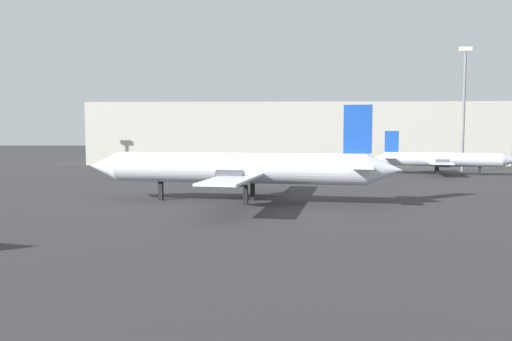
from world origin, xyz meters
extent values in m
cylinder|color=silver|center=(0.51, 43.13, 3.67)|extent=(26.86, 7.52, 3.23)
cone|color=silver|center=(-14.41, 45.59, 3.67)|extent=(4.03, 3.77, 3.23)
cone|color=silver|center=(15.43, 40.68, 3.67)|extent=(4.03, 3.77, 3.23)
cube|color=silver|center=(1.82, 42.92, 3.18)|extent=(7.84, 26.97, 0.21)
cube|color=silver|center=(13.24, 41.04, 3.99)|extent=(3.30, 7.66, 0.14)
cube|color=#1947B2|center=(12.80, 41.11, 7.71)|extent=(2.83, 0.72, 4.86)
cylinder|color=#4C4C54|center=(0.21, 38.03, 3.02)|extent=(2.87, 2.00, 1.59)
cylinder|color=#4C4C54|center=(1.86, 48.06, 3.02)|extent=(2.87, 2.00, 1.59)
cube|color=black|center=(-7.92, 44.52, 1.02)|extent=(0.51, 0.51, 2.05)
cube|color=black|center=(1.54, 41.18, 1.02)|extent=(0.51, 0.51, 2.05)
cube|color=black|center=(2.11, 44.66, 1.02)|extent=(0.51, 0.51, 2.05)
cylinder|color=silver|center=(34.77, 80.11, 2.71)|extent=(19.33, 6.73, 2.49)
cone|color=silver|center=(45.50, 77.65, 2.71)|extent=(3.23, 3.04, 2.49)
cone|color=silver|center=(24.05, 82.56, 2.71)|extent=(3.23, 3.04, 2.49)
cube|color=silver|center=(33.83, 80.32, 2.33)|extent=(7.60, 17.90, 0.19)
cube|color=silver|center=(25.76, 82.17, 2.96)|extent=(3.26, 6.75, 0.12)
cube|color=#1947B2|center=(26.14, 82.08, 5.88)|extent=(2.46, 0.78, 3.84)
cylinder|color=#4C4C54|center=(35.14, 83.43, 2.21)|extent=(2.57, 1.88, 1.39)
cylinder|color=#4C4C54|center=(33.65, 76.95, 2.21)|extent=(2.57, 1.88, 1.39)
cube|color=black|center=(40.78, 78.73, 0.73)|extent=(0.46, 0.46, 1.46)
cube|color=black|center=(34.18, 81.83, 0.73)|extent=(0.46, 0.46, 1.46)
cube|color=black|center=(33.49, 78.81, 0.73)|extent=(0.46, 0.46, 1.46)
cylinder|color=slate|center=(41.18, 87.85, 11.52)|extent=(0.50, 0.50, 23.04)
cube|color=#F2EACC|center=(41.18, 87.85, 23.44)|extent=(2.40, 0.50, 0.80)
cube|color=beige|center=(9.78, 116.60, 7.29)|extent=(97.09, 25.48, 14.58)
camera|label=1|loc=(4.14, -8.63, 7.21)|focal=34.57mm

